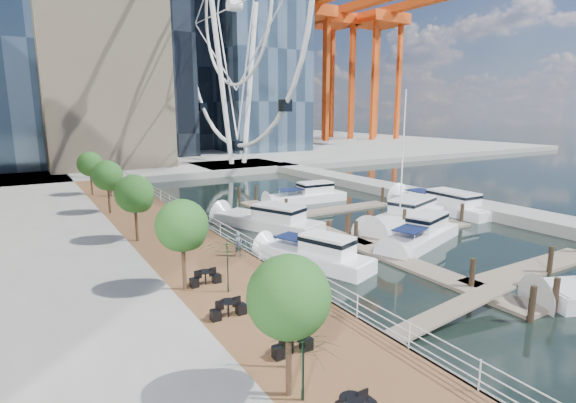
# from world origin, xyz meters

# --- Properties ---
(ground) EXTENTS (520.00, 520.00, 0.00)m
(ground) POSITION_xyz_m (0.00, 0.00, 0.00)
(ground) COLOR black
(ground) RESTS_ON ground
(boardwalk) EXTENTS (6.00, 60.00, 1.00)m
(boardwalk) POSITION_xyz_m (-9.00, 15.00, 0.50)
(boardwalk) COLOR brown
(boardwalk) RESTS_ON ground
(seawall) EXTENTS (0.25, 60.00, 1.00)m
(seawall) POSITION_xyz_m (-6.00, 15.00, 0.50)
(seawall) COLOR #595954
(seawall) RESTS_ON ground
(land_far) EXTENTS (200.00, 114.00, 1.00)m
(land_far) POSITION_xyz_m (0.00, 102.00, 0.50)
(land_far) COLOR gray
(land_far) RESTS_ON ground
(breakwater) EXTENTS (4.00, 60.00, 1.00)m
(breakwater) POSITION_xyz_m (20.00, 20.00, 0.50)
(breakwater) COLOR gray
(breakwater) RESTS_ON ground
(pier) EXTENTS (14.00, 12.00, 1.00)m
(pier) POSITION_xyz_m (14.00, 52.00, 0.50)
(pier) COLOR gray
(pier) RESTS_ON ground
(railing) EXTENTS (0.10, 60.00, 1.05)m
(railing) POSITION_xyz_m (-6.10, 15.00, 1.52)
(railing) COLOR white
(railing) RESTS_ON boardwalk
(floating_docks) EXTENTS (16.00, 34.00, 2.60)m
(floating_docks) POSITION_xyz_m (7.97, 9.98, 0.49)
(floating_docks) COLOR #6D6051
(floating_docks) RESTS_ON ground
(ferris_wheel) EXTENTS (5.80, 45.60, 47.80)m
(ferris_wheel) POSITION_xyz_m (14.00, 52.00, 25.92)
(ferris_wheel) COLOR white
(ferris_wheel) RESTS_ON ground
(port_cranes) EXTENTS (40.00, 52.00, 38.00)m
(port_cranes) POSITION_xyz_m (67.67, 95.67, 20.00)
(port_cranes) COLOR #D84C14
(port_cranes) RESTS_ON ground
(street_trees) EXTENTS (2.60, 42.60, 4.60)m
(street_trees) POSITION_xyz_m (-11.40, 14.00, 4.29)
(street_trees) COLOR #3F2B1C
(street_trees) RESTS_ON ground
(cafe_tables) EXTENTS (2.50, 13.70, 0.74)m
(cafe_tables) POSITION_xyz_m (-10.40, -2.00, 1.37)
(cafe_tables) COLOR black
(cafe_tables) RESTS_ON ground
(yacht_foreground) EXTENTS (9.72, 5.38, 2.15)m
(yacht_foreground) POSITION_xyz_m (7.27, 5.59, 0.00)
(yacht_foreground) COLOR white
(yacht_foreground) RESTS_ON ground
(pedestrian_near) EXTENTS (0.60, 0.44, 1.49)m
(pedestrian_near) POSITION_xyz_m (-6.84, 7.37, 1.75)
(pedestrian_near) COLOR #47525F
(pedestrian_near) RESTS_ON boardwalk
(pedestrian_mid) EXTENTS (0.87, 0.97, 1.65)m
(pedestrian_mid) POSITION_xyz_m (-6.66, 18.46, 1.83)
(pedestrian_mid) COLOR #84645B
(pedestrian_mid) RESTS_ON boardwalk
(pedestrian_far) EXTENTS (1.24, 0.83, 1.95)m
(pedestrian_far) POSITION_xyz_m (-9.71, 31.97, 1.98)
(pedestrian_far) COLOR #31363D
(pedestrian_far) RESTS_ON boardwalk
(moored_yachts) EXTENTS (24.39, 34.79, 11.50)m
(moored_yachts) POSITION_xyz_m (9.49, 10.54, 0.00)
(moored_yachts) COLOR white
(moored_yachts) RESTS_ON ground
(cafe_seating) EXTENTS (4.44, 12.01, 2.62)m
(cafe_seating) POSITION_xyz_m (-10.34, -2.03, 2.23)
(cafe_seating) COLOR #0D3219
(cafe_seating) RESTS_ON ground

